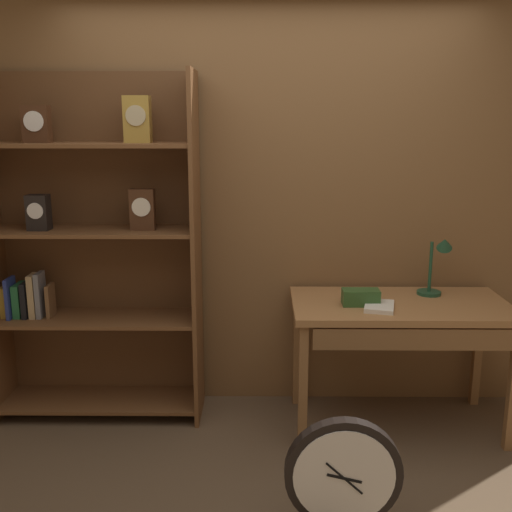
{
  "coord_description": "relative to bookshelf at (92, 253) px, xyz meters",
  "views": [
    {
      "loc": [
        -0.05,
        -2.38,
        1.84
      ],
      "look_at": [
        -0.08,
        0.63,
        1.14
      ],
      "focal_mm": 41.95,
      "sensor_mm": 36.0,
      "label": 1
    }
  ],
  "objects": [
    {
      "name": "toolbox_small",
      "position": [
        1.61,
        -0.23,
        -0.21
      ],
      "size": [
        0.21,
        0.11,
        0.09
      ],
      "primitive_type": "cube",
      "color": "#2D5123",
      "rests_on": "workbench"
    },
    {
      "name": "workbench",
      "position": [
        1.85,
        -0.21,
        -0.35
      ],
      "size": [
        1.27,
        0.66,
        0.78
      ],
      "color": "#9E6B3D",
      "rests_on": "ground"
    },
    {
      "name": "round_clock_large",
      "position": [
        1.4,
        -1.18,
        -0.75
      ],
      "size": [
        0.52,
        0.11,
        0.56
      ],
      "color": "black",
      "rests_on": "ground"
    },
    {
      "name": "desk_lamp",
      "position": [
        2.09,
        -0.04,
        -0.06
      ],
      "size": [
        0.19,
        0.19,
        0.38
      ],
      "color": "#1E472D",
      "rests_on": "workbench"
    },
    {
      "name": "open_repair_manual",
      "position": [
        1.7,
        -0.3,
        -0.24
      ],
      "size": [
        0.21,
        0.25,
        0.02
      ],
      "primitive_type": "cube",
      "rotation": [
        0.0,
        0.0,
        -0.23
      ],
      "color": "silver",
      "rests_on": "workbench"
    },
    {
      "name": "bookshelf",
      "position": [
        0.0,
        0.0,
        0.0
      ],
      "size": [
        1.27,
        0.39,
        2.11
      ],
      "color": "brown",
      "rests_on": "ground"
    },
    {
      "name": "back_wood_panel",
      "position": [
        1.08,
        0.21,
        0.26
      ],
      "size": [
        4.8,
        0.05,
        2.6
      ],
      "primitive_type": "cube",
      "color": "brown",
      "rests_on": "ground"
    }
  ]
}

